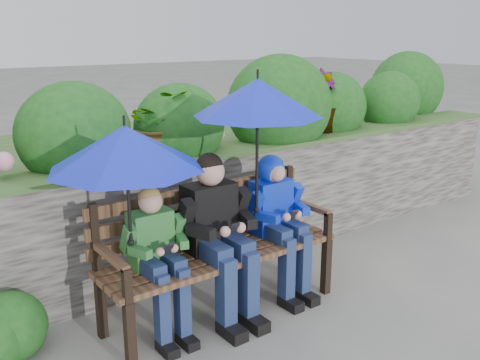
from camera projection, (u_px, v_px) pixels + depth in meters
ground at (248, 302)px, 4.10m from camera, size 60.00×60.00×0.00m
garden_backdrop at (152, 176)px, 5.17m from camera, size 8.03×2.86×1.85m
park_bench at (216, 241)px, 3.87m from camera, size 1.79×0.52×0.94m
boy_left at (158, 253)px, 3.50m from camera, size 0.42×0.49×1.04m
boy_middle at (218, 229)px, 3.74m from camera, size 0.54×0.63×1.20m
boy_right at (278, 213)px, 4.08m from camera, size 0.47×0.57×1.10m
umbrella_left at (126, 148)px, 3.19m from camera, size 0.96×0.96×0.82m
umbrella_right at (257, 98)px, 3.68m from camera, size 0.92×0.92×1.03m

